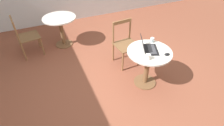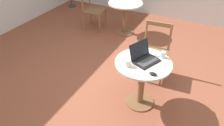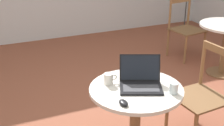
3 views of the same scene
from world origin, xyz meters
The scene contains 9 objects.
ground_plane centered at (0.00, 0.00, 0.00)m, with size 16.00×16.00×0.00m, color brown.
cafe_table_near centered at (-0.23, -0.54, 0.56)m, with size 0.78×0.78×0.75m.
cafe_table_mid centered at (1.82, 0.62, 0.56)m, with size 0.78×0.78×0.75m.
chair_near_right centered at (0.54, -0.48, 0.47)m, with size 0.50×0.50×0.94m.
chair_mid_back centered at (1.71, 1.43, 0.47)m, with size 0.52×0.52×0.94m.
laptop centered at (-0.18, -0.53, 0.79)m, with size 0.43×0.41×0.24m.
mouse centered at (-0.44, -0.74, 0.76)m, with size 0.06×0.10×0.03m.
mug centered at (-0.40, -0.39, 0.79)m, with size 0.12×0.08×0.10m.
drinking_glass centered at (0.01, -0.74, 0.79)m, with size 0.07×0.07×0.09m.
Camera 1 is at (-2.22, 1.05, 2.46)m, focal length 28.00 mm.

